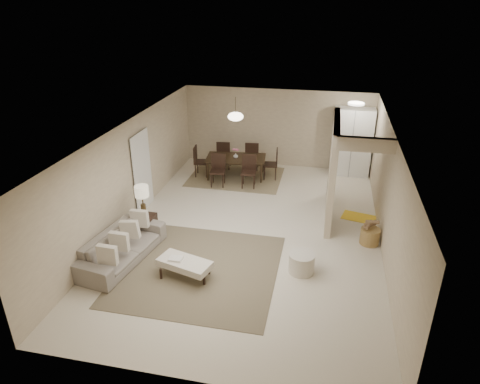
% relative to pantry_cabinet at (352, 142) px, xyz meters
% --- Properties ---
extents(floor, '(9.00, 9.00, 0.00)m').
position_rel_pantry_cabinet_xyz_m(floor, '(-2.35, -4.15, -1.05)').
color(floor, beige).
rests_on(floor, ground).
extents(ceiling, '(9.00, 9.00, 0.00)m').
position_rel_pantry_cabinet_xyz_m(ceiling, '(-2.35, -4.15, 1.45)').
color(ceiling, white).
rests_on(ceiling, back_wall).
extents(back_wall, '(6.00, 0.00, 6.00)m').
position_rel_pantry_cabinet_xyz_m(back_wall, '(-2.35, 0.35, 0.20)').
color(back_wall, tan).
rests_on(back_wall, floor).
extents(left_wall, '(0.00, 9.00, 9.00)m').
position_rel_pantry_cabinet_xyz_m(left_wall, '(-5.35, -4.15, 0.20)').
color(left_wall, tan).
rests_on(left_wall, floor).
extents(right_wall, '(0.00, 9.00, 9.00)m').
position_rel_pantry_cabinet_xyz_m(right_wall, '(0.65, -4.15, 0.20)').
color(right_wall, tan).
rests_on(right_wall, floor).
extents(partition, '(0.15, 2.50, 2.50)m').
position_rel_pantry_cabinet_xyz_m(partition, '(-0.55, -2.90, 0.20)').
color(partition, tan).
rests_on(partition, floor).
extents(doorway, '(0.04, 0.90, 2.04)m').
position_rel_pantry_cabinet_xyz_m(doorway, '(-5.32, -3.55, -0.03)').
color(doorway, black).
rests_on(doorway, floor).
extents(pantry_cabinet, '(1.20, 0.55, 2.10)m').
position_rel_pantry_cabinet_xyz_m(pantry_cabinet, '(0.00, 0.00, 0.00)').
color(pantry_cabinet, white).
rests_on(pantry_cabinet, floor).
extents(flush_light, '(0.44, 0.44, 0.05)m').
position_rel_pantry_cabinet_xyz_m(flush_light, '(-0.05, -0.95, 1.41)').
color(flush_light, white).
rests_on(flush_light, ceiling).
extents(living_rug, '(3.20, 3.20, 0.01)m').
position_rel_pantry_cabinet_xyz_m(living_rug, '(-3.10, -5.93, -1.04)').
color(living_rug, brown).
rests_on(living_rug, floor).
extents(sofa, '(2.32, 1.20, 0.65)m').
position_rel_pantry_cabinet_xyz_m(sofa, '(-4.80, -5.93, -0.73)').
color(sofa, gray).
rests_on(sofa, floor).
extents(ottoman_bench, '(1.17, 0.77, 0.38)m').
position_rel_pantry_cabinet_xyz_m(ottoman_bench, '(-3.30, -6.23, -0.74)').
color(ottoman_bench, silver).
rests_on(ottoman_bench, living_rug).
extents(side_table, '(0.47, 0.47, 0.50)m').
position_rel_pantry_cabinet_xyz_m(side_table, '(-4.75, -4.83, -0.80)').
color(side_table, black).
rests_on(side_table, floor).
extents(table_lamp, '(0.32, 0.32, 0.76)m').
position_rel_pantry_cabinet_xyz_m(table_lamp, '(-4.75, -4.83, 0.01)').
color(table_lamp, '#4C3A20').
rests_on(table_lamp, side_table).
extents(round_pouf, '(0.54, 0.54, 0.42)m').
position_rel_pantry_cabinet_xyz_m(round_pouf, '(-1.03, -5.58, -0.84)').
color(round_pouf, silver).
rests_on(round_pouf, floor).
extents(wicker_basket, '(0.49, 0.49, 0.37)m').
position_rel_pantry_cabinet_xyz_m(wicker_basket, '(0.40, -4.15, -0.86)').
color(wicker_basket, olive).
rests_on(wicker_basket, floor).
extents(dining_rug, '(2.80, 2.10, 0.01)m').
position_rel_pantry_cabinet_xyz_m(dining_rug, '(-3.42, -0.98, -1.04)').
color(dining_rug, '#756548').
rests_on(dining_rug, floor).
extents(dining_table, '(1.89, 1.19, 0.63)m').
position_rel_pantry_cabinet_xyz_m(dining_table, '(-3.42, -0.98, -0.73)').
color(dining_table, black).
rests_on(dining_table, dining_rug).
extents(dining_chairs, '(2.58, 1.97, 0.95)m').
position_rel_pantry_cabinet_xyz_m(dining_chairs, '(-3.42, -0.98, -0.58)').
color(dining_chairs, black).
rests_on(dining_chairs, dining_rug).
extents(vase, '(0.16, 0.16, 0.15)m').
position_rel_pantry_cabinet_xyz_m(vase, '(-3.42, -0.98, -0.34)').
color(vase, silver).
rests_on(vase, dining_table).
extents(yellow_mat, '(0.94, 0.70, 0.01)m').
position_rel_pantry_cabinet_xyz_m(yellow_mat, '(0.23, -2.92, -1.04)').
color(yellow_mat, yellow).
rests_on(yellow_mat, floor).
extents(pendant_light, '(0.46, 0.46, 0.71)m').
position_rel_pantry_cabinet_xyz_m(pendant_light, '(-3.42, -0.98, 0.87)').
color(pendant_light, '#4C3A20').
rests_on(pendant_light, ceiling).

